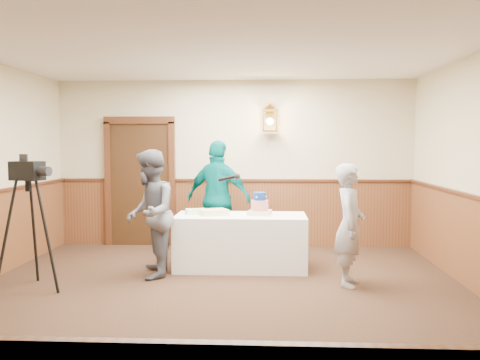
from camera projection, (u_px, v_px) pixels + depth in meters
The scene contains 10 objects.
ground at pixel (213, 313), 5.20m from camera, with size 7.00×7.00×0.00m, color black.
room_shell at pixel (212, 163), 5.54m from camera, with size 6.02×7.02×2.81m.
display_table at pixel (241, 242), 7.05m from camera, with size 1.80×0.80×0.75m, color white.
tiered_cake at pixel (260, 206), 7.04m from camera, with size 0.35×0.35×0.31m.
sheet_cake_yellow at pixel (213, 212), 7.04m from camera, with size 0.37×0.28×0.08m, color #E2CF87.
sheet_cake_green at pixel (196, 211), 7.15m from camera, with size 0.28×0.22×0.06m, color #BEEFA9.
interviewer at pixel (150, 214), 6.57m from camera, with size 1.55×0.90×1.66m.
baker at pixel (350, 225), 6.18m from camera, with size 0.55×0.36×1.50m, color #9B9AA0.
assistant_p at pixel (219, 199), 7.76m from camera, with size 1.05×0.44×1.79m, color #00615E.
tv_camera_rig at pixel (29, 233), 5.99m from camera, with size 0.60×0.56×1.53m.
Camera 1 is at (0.54, -5.07, 1.74)m, focal length 38.00 mm.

